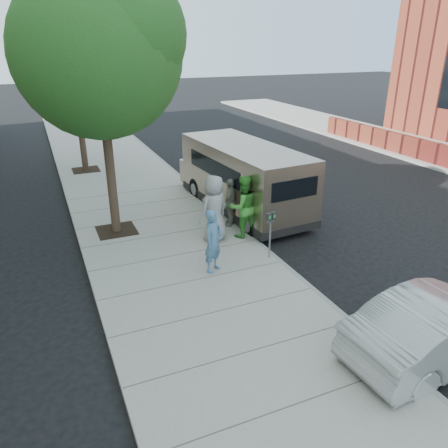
{
  "coord_description": "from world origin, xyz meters",
  "views": [
    {
      "loc": [
        -4.18,
        -10.58,
        5.74
      ],
      "look_at": [
        0.15,
        -0.53,
        1.1
      ],
      "focal_mm": 35.0,
      "sensor_mm": 36.0,
      "label": 1
    }
  ],
  "objects_px": {
    "van": "(242,176)",
    "tree_far": "(73,61)",
    "sedan": "(446,326)",
    "person_striped_polo": "(230,202)",
    "person_gray_shirt": "(214,209)",
    "parking_meter": "(271,225)",
    "person_officer": "(213,241)",
    "tree_near": "(99,47)",
    "person_green_shirt": "(243,207)"
  },
  "relations": [
    {
      "from": "sedan",
      "to": "person_striped_polo",
      "type": "distance_m",
      "value": 7.42
    },
    {
      "from": "sedan",
      "to": "person_green_shirt",
      "type": "bearing_deg",
      "value": 7.1
    },
    {
      "from": "tree_near",
      "to": "person_officer",
      "type": "height_order",
      "value": "tree_near"
    },
    {
      "from": "tree_far",
      "to": "person_striped_polo",
      "type": "xyz_separation_m",
      "value": [
        3.45,
        -8.61,
        -3.95
      ]
    },
    {
      "from": "van",
      "to": "person_green_shirt",
      "type": "relative_size",
      "value": 3.44
    },
    {
      "from": "van",
      "to": "tree_near",
      "type": "bearing_deg",
      "value": -179.2
    },
    {
      "from": "parking_meter",
      "to": "person_gray_shirt",
      "type": "distance_m",
      "value": 1.94
    },
    {
      "from": "tree_far",
      "to": "person_green_shirt",
      "type": "xyz_separation_m",
      "value": [
        3.45,
        -9.54,
        -3.78
      ]
    },
    {
      "from": "person_striped_polo",
      "to": "sedan",
      "type": "bearing_deg",
      "value": 50.75
    },
    {
      "from": "tree_far",
      "to": "person_gray_shirt",
      "type": "distance_m",
      "value": 10.49
    },
    {
      "from": "sedan",
      "to": "person_gray_shirt",
      "type": "xyz_separation_m",
      "value": [
        -2.13,
        6.46,
        0.45
      ]
    },
    {
      "from": "tree_far",
      "to": "person_striped_polo",
      "type": "bearing_deg",
      "value": -68.15
    },
    {
      "from": "tree_near",
      "to": "van",
      "type": "distance_m",
      "value": 6.27
    },
    {
      "from": "tree_near",
      "to": "person_green_shirt",
      "type": "bearing_deg",
      "value": -29.33
    },
    {
      "from": "parking_meter",
      "to": "tree_far",
      "type": "bearing_deg",
      "value": 96.81
    },
    {
      "from": "sedan",
      "to": "person_striped_polo",
      "type": "height_order",
      "value": "person_striped_polo"
    },
    {
      "from": "tree_near",
      "to": "van",
      "type": "height_order",
      "value": "tree_near"
    },
    {
      "from": "sedan",
      "to": "tree_near",
      "type": "bearing_deg",
      "value": 25.56
    },
    {
      "from": "sedan",
      "to": "person_striped_polo",
      "type": "xyz_separation_m",
      "value": [
        -1.23,
        7.31,
        0.23
      ]
    },
    {
      "from": "tree_far",
      "to": "person_gray_shirt",
      "type": "relative_size",
      "value": 3.24
    },
    {
      "from": "tree_far",
      "to": "person_gray_shirt",
      "type": "xyz_separation_m",
      "value": [
        2.55,
        -9.47,
        -3.73
      ]
    },
    {
      "from": "person_gray_shirt",
      "to": "person_striped_polo",
      "type": "bearing_deg",
      "value": -157.09
    },
    {
      "from": "tree_near",
      "to": "person_gray_shirt",
      "type": "distance_m",
      "value": 5.41
    },
    {
      "from": "tree_far",
      "to": "person_officer",
      "type": "relative_size",
      "value": 3.84
    },
    {
      "from": "tree_far",
      "to": "person_striped_polo",
      "type": "distance_m",
      "value": 10.09
    },
    {
      "from": "person_officer",
      "to": "person_striped_polo",
      "type": "bearing_deg",
      "value": 22.11
    },
    {
      "from": "parking_meter",
      "to": "person_green_shirt",
      "type": "relative_size",
      "value": 0.7
    },
    {
      "from": "parking_meter",
      "to": "person_officer",
      "type": "relative_size",
      "value": 0.79
    },
    {
      "from": "parking_meter",
      "to": "person_officer",
      "type": "bearing_deg",
      "value": 171.61
    },
    {
      "from": "tree_far",
      "to": "parking_meter",
      "type": "xyz_separation_m",
      "value": [
        3.5,
        -11.16,
        -3.77
      ]
    },
    {
      "from": "person_striped_polo",
      "to": "person_green_shirt",
      "type": "bearing_deg",
      "value": 41.22
    },
    {
      "from": "tree_near",
      "to": "van",
      "type": "bearing_deg",
      "value": 5.36
    },
    {
      "from": "person_green_shirt",
      "to": "person_striped_polo",
      "type": "bearing_deg",
      "value": -91.48
    },
    {
      "from": "parking_meter",
      "to": "person_officer",
      "type": "distance_m",
      "value": 1.7
    },
    {
      "from": "person_striped_polo",
      "to": "person_officer",
      "type": "bearing_deg",
      "value": 9.04
    },
    {
      "from": "van",
      "to": "sedan",
      "type": "distance_m",
      "value": 8.77
    },
    {
      "from": "sedan",
      "to": "person_gray_shirt",
      "type": "relative_size",
      "value": 2.12
    },
    {
      "from": "person_green_shirt",
      "to": "person_gray_shirt",
      "type": "relative_size",
      "value": 0.96
    },
    {
      "from": "sedan",
      "to": "person_green_shirt",
      "type": "xyz_separation_m",
      "value": [
        -1.23,
        6.39,
        0.41
      ]
    },
    {
      "from": "person_officer",
      "to": "person_gray_shirt",
      "type": "height_order",
      "value": "person_gray_shirt"
    },
    {
      "from": "van",
      "to": "tree_far",
      "type": "bearing_deg",
      "value": 117.91
    },
    {
      "from": "tree_near",
      "to": "parking_meter",
      "type": "distance_m",
      "value": 6.67
    },
    {
      "from": "person_officer",
      "to": "person_gray_shirt",
      "type": "xyz_separation_m",
      "value": [
        0.74,
        1.75,
        0.16
      ]
    },
    {
      "from": "tree_far",
      "to": "person_green_shirt",
      "type": "height_order",
      "value": "tree_far"
    },
    {
      "from": "tree_far",
      "to": "person_green_shirt",
      "type": "distance_m",
      "value": 10.83
    },
    {
      "from": "tree_near",
      "to": "person_officer",
      "type": "distance_m",
      "value": 6.09
    },
    {
      "from": "tree_far",
      "to": "sedan",
      "type": "xyz_separation_m",
      "value": [
        4.68,
        -15.93,
        -4.18
      ]
    },
    {
      "from": "parking_meter",
      "to": "van",
      "type": "bearing_deg",
      "value": 64.49
    },
    {
      "from": "parking_meter",
      "to": "sedan",
      "type": "relative_size",
      "value": 0.31
    },
    {
      "from": "van",
      "to": "person_green_shirt",
      "type": "bearing_deg",
      "value": -119.66
    }
  ]
}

